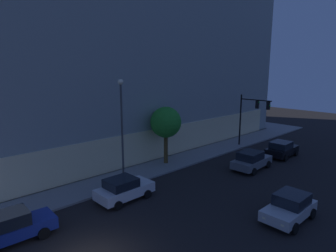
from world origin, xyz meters
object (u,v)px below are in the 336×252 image
at_px(sidewalk_tree, 166,123).
at_px(car_silver, 290,207).
at_px(car_black, 282,149).
at_px(traffic_light_far_corner, 252,111).
at_px(street_lamp_sidewalk, 122,119).
at_px(car_blue, 9,227).
at_px(modern_building, 104,55).
at_px(car_grey, 251,160).
at_px(car_white, 124,189).

xyz_separation_m(sidewalk_tree, car_silver, (-1.61, -13.00, -3.31)).
bearing_deg(car_black, car_silver, -152.24).
height_order(sidewalk_tree, car_black, sidewalk_tree).
bearing_deg(traffic_light_far_corner, street_lamp_sidewalk, 175.95).
bearing_deg(car_blue, modern_building, 46.77).
distance_m(car_blue, car_grey, 19.93).
relative_size(street_lamp_sidewalk, car_white, 2.00).
height_order(street_lamp_sidewalk, car_blue, street_lamp_sidewalk).
xyz_separation_m(sidewalk_tree, car_blue, (-14.95, -3.76, -3.28)).
bearing_deg(traffic_light_far_corner, modern_building, 115.57).
height_order(traffic_light_far_corner, street_lamp_sidewalk, street_lamp_sidewalk).
height_order(traffic_light_far_corner, car_silver, traffic_light_far_corner).
distance_m(modern_building, car_silver, 30.22).
relative_size(car_grey, car_black, 1.06).
bearing_deg(car_grey, car_white, 167.19).
bearing_deg(car_grey, modern_building, 95.21).
relative_size(street_lamp_sidewalk, sidewalk_tree, 1.50).
relative_size(modern_building, sidewalk_tree, 7.10).
bearing_deg(car_black, sidewalk_tree, 148.04).
bearing_deg(car_grey, car_black, -1.35).
relative_size(car_blue, car_white, 1.08).
xyz_separation_m(street_lamp_sidewalk, car_black, (16.37, -5.38, -4.47)).
xyz_separation_m(car_white, car_black, (18.03, -2.93, 0.02)).
relative_size(modern_building, car_blue, 8.74).
bearing_deg(car_silver, street_lamp_sidewalk, 109.56).
xyz_separation_m(car_white, car_silver, (5.86, -9.33, 0.01)).
height_order(street_lamp_sidewalk, car_grey, street_lamp_sidewalk).
bearing_deg(modern_building, traffic_light_far_corner, -64.43).
bearing_deg(sidewalk_tree, car_blue, -165.88).
distance_m(car_blue, car_silver, 16.22).
relative_size(street_lamp_sidewalk, car_black, 1.95).
bearing_deg(car_silver, car_blue, 145.28).
height_order(car_white, car_grey, car_grey).
bearing_deg(car_silver, sidewalk_tree, 82.93).
distance_m(traffic_light_far_corner, car_black, 5.50).
xyz_separation_m(sidewalk_tree, car_white, (-7.47, -3.67, -3.32)).
distance_m(traffic_light_far_corner, car_blue, 26.45).
bearing_deg(car_blue, car_silver, -34.72).
relative_size(modern_building, street_lamp_sidewalk, 4.72).
bearing_deg(car_white, car_black, -9.22).
bearing_deg(car_silver, car_black, 27.76).
xyz_separation_m(modern_building, car_blue, (-17.78, -18.91, -10.03)).
bearing_deg(traffic_light_far_corner, sidewalk_tree, 167.86).
bearing_deg(modern_building, car_blue, -133.23).
bearing_deg(street_lamp_sidewalk, car_black, -18.21).
bearing_deg(sidewalk_tree, car_silver, -97.07).
xyz_separation_m(street_lamp_sidewalk, sidewalk_tree, (5.80, 1.21, -1.18)).
distance_m(traffic_light_far_corner, car_grey, 8.36).
xyz_separation_m(modern_building, car_black, (7.74, -21.74, -10.05)).
relative_size(car_white, car_silver, 1.03).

